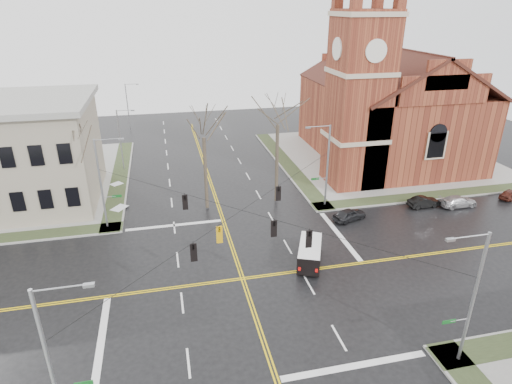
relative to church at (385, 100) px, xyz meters
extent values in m
plane|color=black|center=(-24.76, -24.78, -8.43)|extent=(120.00, 120.00, 0.00)
cube|color=gray|center=(0.24, 0.22, -8.36)|extent=(30.00, 30.00, 0.15)
cube|color=#2B361D|center=(-13.56, 0.22, -8.28)|extent=(2.00, 30.00, 0.02)
cube|color=#2B361D|center=(0.24, -13.58, -8.28)|extent=(30.00, 2.00, 0.02)
cube|color=gray|center=(-49.76, 0.22, -8.36)|extent=(30.00, 30.00, 0.15)
cube|color=#2B361D|center=(-35.96, 0.22, -8.28)|extent=(2.00, 30.00, 0.02)
cube|color=gold|center=(-24.88, -24.78, -8.43)|extent=(0.12, 100.00, 0.01)
cube|color=gold|center=(-24.64, -24.78, -8.43)|extent=(0.12, 100.00, 0.01)
cube|color=gold|center=(-24.76, -24.90, -8.43)|extent=(100.00, 0.12, 0.01)
cube|color=gold|center=(-24.76, -24.66, -8.43)|extent=(100.00, 0.12, 0.01)
cube|color=silver|center=(-19.76, -35.28, -8.43)|extent=(9.50, 0.50, 0.01)
cube|color=silver|center=(-29.76, -14.28, -8.43)|extent=(9.50, 0.50, 0.01)
cube|color=silver|center=(-35.26, -29.78, -8.43)|extent=(0.50, 9.50, 0.01)
cube|color=silver|center=(-14.26, -19.78, -8.43)|extent=(0.50, 9.50, 0.01)
cube|color=maroon|center=(-7.76, -7.78, 1.57)|extent=(6.00, 6.00, 20.00)
cube|color=#BEAC92|center=(-7.76, -7.78, 11.07)|extent=(6.30, 6.30, 0.50)
cylinder|color=silver|center=(-7.76, -10.83, 7.57)|extent=(2.40, 0.15, 2.40)
cylinder|color=silver|center=(-10.81, -7.78, 7.57)|extent=(0.15, 2.40, 2.40)
cube|color=maroon|center=(1.24, 1.22, -3.43)|extent=(18.00, 24.00, 10.00)
cube|color=maroon|center=(-7.96, -4.78, -6.23)|extent=(2.00, 5.00, 4.40)
cube|color=gray|center=(-46.76, -4.78, -2.93)|extent=(18.00, 14.00, 11.00)
cylinder|color=gray|center=(-13.26, -13.28, -3.78)|extent=(0.20, 0.20, 9.00)
cylinder|color=gray|center=(-13.86, -13.28, -5.13)|extent=(1.20, 0.06, 0.06)
cube|color=#0E5319|center=(-14.56, -13.28, -5.13)|extent=(0.90, 0.04, 0.25)
cylinder|color=gray|center=(-14.46, -13.28, 0.62)|extent=(2.40, 0.08, 0.08)
cube|color=gray|center=(-15.66, -13.28, 0.57)|extent=(0.50, 0.22, 0.15)
cylinder|color=gray|center=(-36.26, -13.28, -3.78)|extent=(0.20, 0.20, 9.00)
cylinder|color=gray|center=(-35.66, -13.28, -5.13)|extent=(1.20, 0.06, 0.06)
cube|color=#0E5319|center=(-34.96, -13.28, -5.13)|extent=(0.90, 0.04, 0.25)
cylinder|color=gray|center=(-35.06, -13.28, 0.62)|extent=(2.40, 0.08, 0.08)
cube|color=gray|center=(-33.86, -13.28, 0.57)|extent=(0.50, 0.22, 0.15)
cylinder|color=gray|center=(-13.26, -36.28, -3.78)|extent=(0.20, 0.20, 9.00)
cylinder|color=gray|center=(-13.86, -36.28, -5.13)|extent=(1.20, 0.06, 0.06)
cube|color=#0E5319|center=(-14.56, -36.28, -5.13)|extent=(0.90, 0.04, 0.25)
cylinder|color=gray|center=(-14.46, -36.28, 0.62)|extent=(2.40, 0.08, 0.08)
cube|color=gray|center=(-15.66, -36.28, 0.57)|extent=(0.50, 0.22, 0.15)
cylinder|color=gray|center=(-36.26, -36.28, -3.78)|extent=(0.20, 0.20, 9.00)
cube|color=#0E5319|center=(-34.96, -36.28, -5.13)|extent=(0.90, 0.04, 0.25)
cylinder|color=gray|center=(-35.06, -36.28, 0.62)|extent=(2.40, 0.08, 0.08)
cube|color=gray|center=(-33.86, -36.28, 0.57)|extent=(0.50, 0.22, 0.15)
cylinder|color=black|center=(-24.76, -24.78, -2.23)|extent=(23.02, 23.02, 0.03)
cylinder|color=black|center=(-24.76, -24.78, -2.23)|extent=(23.02, 23.02, 0.03)
imported|color=black|center=(-28.76, -28.78, -2.98)|extent=(0.21, 0.26, 1.30)
imported|color=black|center=(-20.76, -20.78, -2.98)|extent=(0.21, 0.26, 1.30)
imported|color=#D79C0C|center=(-26.76, -26.78, -2.98)|extent=(0.21, 0.26, 1.30)
imported|color=black|center=(-28.76, -20.78, -2.98)|extent=(0.21, 0.26, 1.30)
imported|color=black|center=(-20.76, -28.78, -2.98)|extent=(0.21, 0.26, 1.30)
imported|color=black|center=(-22.76, -26.78, -2.98)|extent=(0.21, 0.26, 1.30)
cylinder|color=gray|center=(-35.56, 3.22, -4.33)|extent=(0.16, 0.16, 8.00)
cylinder|color=gray|center=(-34.56, 3.22, -0.43)|extent=(2.00, 0.07, 0.07)
cube|color=gray|center=(-33.56, 3.22, -0.48)|extent=(0.45, 0.20, 0.13)
cylinder|color=gray|center=(-35.56, 23.22, -4.33)|extent=(0.16, 0.16, 8.00)
cylinder|color=gray|center=(-34.56, 23.22, -0.43)|extent=(2.00, 0.07, 0.07)
cube|color=gray|center=(-33.56, 23.22, -0.48)|extent=(0.45, 0.20, 0.13)
cube|color=white|center=(-18.72, -23.78, -7.38)|extent=(3.45, 4.97, 1.49)
cube|color=white|center=(-17.98, -22.00, -7.60)|extent=(1.96, 1.42, 1.05)
cube|color=black|center=(-17.86, -21.72, -7.12)|extent=(1.54, 0.72, 0.70)
cube|color=black|center=(-18.65, -23.62, -6.90)|extent=(2.89, 3.61, 0.48)
cube|color=#B70C0A|center=(-20.26, -25.70, -7.56)|extent=(0.22, 0.14, 0.30)
cube|color=#B70C0A|center=(-19.00, -26.23, -7.56)|extent=(0.22, 0.14, 0.30)
cube|color=black|center=(-18.72, -23.78, -8.14)|extent=(3.50, 5.03, 0.09)
cylinder|color=black|center=(-18.87, -22.06, -8.12)|extent=(0.45, 0.67, 0.63)
cylinder|color=black|center=(-17.38, -22.68, -8.12)|extent=(0.45, 0.67, 0.63)
cylinder|color=black|center=(-20.05, -24.88, -8.12)|extent=(0.45, 0.67, 0.63)
cylinder|color=black|center=(-18.57, -25.51, -8.12)|extent=(0.45, 0.67, 0.63)
imported|color=black|center=(-12.07, -17.08, -7.81)|extent=(3.96, 2.58, 1.25)
imported|color=black|center=(-2.79, -15.97, -7.84)|extent=(3.64, 1.38, 1.19)
imported|color=#B0AFB2|center=(0.95, -16.67, -7.83)|extent=(4.21, 1.78, 1.21)
imported|color=#4A1D15|center=(8.13, -16.13, -7.88)|extent=(3.47, 2.49, 1.10)
cylinder|color=#342A21|center=(-38.07, -11.02, -4.80)|extent=(0.36, 0.36, 6.97)
cylinder|color=#342A21|center=(-26.03, -11.17, -4.36)|extent=(0.36, 0.36, 7.85)
cylinder|color=#342A21|center=(-18.25, -11.10, -3.92)|extent=(0.36, 0.36, 8.72)
camera|label=1|loc=(-30.06, -53.24, 12.02)|focal=30.00mm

